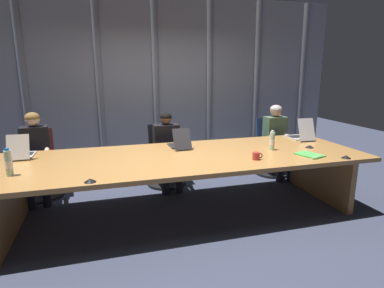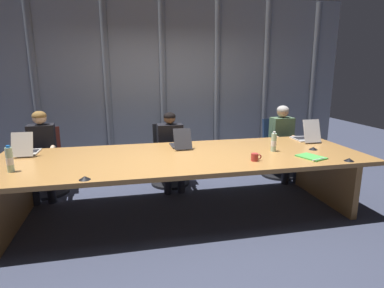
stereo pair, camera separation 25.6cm
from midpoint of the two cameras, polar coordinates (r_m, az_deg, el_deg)
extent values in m
plane|color=#383D51|center=(4.06, 0.46, -12.35)|extent=(13.95, 13.95, 0.00)
cube|color=#B77F42|center=(3.80, 0.48, -2.44)|extent=(4.40, 1.48, 0.05)
cube|color=black|center=(3.82, 0.48, -3.38)|extent=(3.74, 0.10, 0.06)
cube|color=olive|center=(4.00, -28.28, -8.97)|extent=(0.08, 1.25, 0.70)
cube|color=olive|center=(4.73, 24.27, -5.24)|extent=(0.08, 1.25, 0.70)
cube|color=gray|center=(5.80, -4.36, 10.83)|extent=(6.98, 0.10, 3.03)
cylinder|color=slate|center=(5.83, -25.40, 9.63)|extent=(0.12, 0.12, 2.97)
cylinder|color=slate|center=(5.69, -13.80, 10.45)|extent=(0.12, 0.12, 2.97)
cylinder|color=slate|center=(5.75, -3.98, 10.82)|extent=(0.12, 0.12, 2.97)
cylinder|color=slate|center=(5.98, 5.78, 10.87)|extent=(0.12, 0.12, 2.97)
cylinder|color=slate|center=(6.35, 14.24, 10.68)|extent=(0.12, 0.12, 2.97)
cylinder|color=slate|center=(6.86, 22.00, 10.29)|extent=(0.12, 0.12, 2.97)
cube|color=beige|center=(4.34, -25.98, -1.37)|extent=(0.24, 0.31, 0.02)
cube|color=black|center=(4.36, -25.92, -1.17)|extent=(0.20, 0.17, 0.00)
cube|color=beige|center=(4.12, -26.85, -0.09)|extent=(0.24, 0.11, 0.28)
cube|color=black|center=(4.13, -26.84, -0.04)|extent=(0.21, 0.09, 0.25)
cube|color=#2D2D33|center=(4.26, -0.58, -0.26)|extent=(0.24, 0.30, 0.02)
cube|color=black|center=(4.28, -0.65, -0.07)|extent=(0.20, 0.17, 0.00)
cube|color=#2D2D33|center=(4.03, 0.11, 0.93)|extent=(0.23, 0.14, 0.26)
cube|color=black|center=(4.03, 0.09, 0.98)|extent=(0.21, 0.12, 0.23)
cube|color=#BCBCC1|center=(4.98, 20.77, 0.85)|extent=(0.26, 0.35, 0.02)
cube|color=black|center=(5.00, 20.63, 1.02)|extent=(0.21, 0.20, 0.00)
cube|color=#BCBCC1|center=(4.76, 22.33, 2.18)|extent=(0.25, 0.13, 0.31)
cube|color=black|center=(4.76, 22.30, 2.22)|extent=(0.22, 0.11, 0.28)
cube|color=#511E19|center=(4.94, -23.69, -3.39)|extent=(0.54, 0.54, 0.08)
cube|color=#511E19|center=(5.09, -23.82, 0.20)|extent=(0.44, 0.17, 0.46)
cylinder|color=#262628|center=(5.00, -23.46, -5.79)|extent=(0.05, 0.05, 0.36)
cylinder|color=black|center=(5.07, -23.25, -7.90)|extent=(0.60, 0.60, 0.04)
cube|color=black|center=(4.90, -2.53, -2.38)|extent=(0.51, 0.51, 0.08)
cube|color=black|center=(5.05, -3.17, 1.17)|extent=(0.44, 0.14, 0.45)
cylinder|color=#262628|center=(4.96, -2.50, -4.80)|extent=(0.05, 0.05, 0.36)
cylinder|color=black|center=(5.03, -2.48, -6.94)|extent=(0.60, 0.60, 0.04)
cube|color=navy|center=(5.53, 16.99, -1.15)|extent=(0.52, 0.52, 0.08)
cube|color=navy|center=(5.64, 15.93, 2.09)|extent=(0.44, 0.15, 0.48)
cylinder|color=#262628|center=(5.58, 16.84, -3.32)|extent=(0.05, 0.05, 0.36)
cylinder|color=black|center=(5.64, 16.70, -5.25)|extent=(0.60, 0.60, 0.04)
cube|color=black|center=(4.85, -24.12, 0.05)|extent=(0.37, 0.25, 0.54)
sphere|color=beige|center=(4.78, -24.54, 4.35)|extent=(0.19, 0.19, 0.19)
ellipsoid|color=olive|center=(4.78, -24.56, 4.62)|extent=(0.19, 0.19, 0.14)
cylinder|color=black|center=(4.82, -22.50, 1.10)|extent=(0.08, 0.14, 0.27)
cylinder|color=beige|center=(4.64, -22.54, -0.83)|extent=(0.09, 0.30, 0.06)
cylinder|color=black|center=(4.85, -25.92, 0.85)|extent=(0.08, 0.14, 0.27)
cylinder|color=beige|center=(4.67, -26.10, -1.08)|extent=(0.09, 0.30, 0.06)
cylinder|color=#262833|center=(4.72, -22.80, -3.93)|extent=(0.17, 0.41, 0.13)
cylinder|color=#262833|center=(4.61, -22.72, -7.16)|extent=(0.11, 0.11, 0.46)
cylinder|color=#262833|center=(4.74, -25.21, -4.09)|extent=(0.17, 0.41, 0.13)
cylinder|color=#262833|center=(4.64, -25.20, -7.30)|extent=(0.11, 0.11, 0.46)
cube|color=black|center=(4.81, -2.50, 0.77)|extent=(0.38, 0.22, 0.48)
sphere|color=brown|center=(4.75, -2.54, 4.71)|extent=(0.18, 0.18, 0.18)
ellipsoid|color=black|center=(4.75, -2.54, 4.97)|extent=(0.18, 0.18, 0.13)
cylinder|color=black|center=(4.83, -0.64, 1.44)|extent=(0.07, 0.14, 0.27)
cylinder|color=brown|center=(4.66, -0.10, -0.48)|extent=(0.06, 0.30, 0.06)
cylinder|color=black|center=(4.78, -4.39, 1.27)|extent=(0.07, 0.14, 0.27)
cylinder|color=brown|center=(4.60, -3.98, -0.69)|extent=(0.06, 0.30, 0.06)
cylinder|color=#262833|center=(4.71, -0.83, -2.89)|extent=(0.13, 0.40, 0.13)
cylinder|color=#262833|center=(4.61, -0.36, -6.10)|extent=(0.11, 0.11, 0.46)
cylinder|color=#262833|center=(4.67, -3.24, -3.04)|extent=(0.13, 0.40, 0.13)
cylinder|color=#262833|center=(4.57, -2.83, -6.28)|extent=(0.11, 0.11, 0.46)
cube|color=#4C6B4C|center=(5.44, 17.17, 1.86)|extent=(0.35, 0.23, 0.52)
sphere|color=tan|center=(5.38, 17.44, 5.63)|extent=(0.19, 0.19, 0.19)
ellipsoid|color=#B2ADA8|center=(5.38, 17.45, 5.89)|extent=(0.20, 0.20, 0.14)
cylinder|color=#4C6B4C|center=(5.50, 18.53, 2.63)|extent=(0.07, 0.14, 0.27)
cylinder|color=tan|center=(5.35, 19.61, 0.99)|extent=(0.07, 0.30, 0.06)
cylinder|color=#4C6B4C|center=(5.35, 15.88, 2.54)|extent=(0.07, 0.14, 0.27)
cylinder|color=tan|center=(5.20, 16.92, 0.85)|extent=(0.07, 0.30, 0.06)
cylinder|color=#262833|center=(5.39, 18.95, -1.55)|extent=(0.14, 0.40, 0.13)
cylinder|color=#262833|center=(5.30, 19.80, -4.31)|extent=(0.11, 0.11, 0.46)
cylinder|color=#262833|center=(5.28, 17.11, -1.70)|extent=(0.14, 0.40, 0.13)
cylinder|color=#262833|center=(5.19, 17.95, -4.51)|extent=(0.11, 0.11, 0.46)
cylinder|color=#ADD1B2|center=(4.12, 16.30, 0.28)|extent=(0.07, 0.07, 0.23)
cylinder|color=white|center=(4.13, 16.29, 0.12)|extent=(0.07, 0.07, 0.07)
cylinder|color=white|center=(4.10, 16.41, 2.01)|extent=(0.04, 0.04, 0.02)
cylinder|color=#ADD1B2|center=(3.59, -28.37, -2.55)|extent=(0.07, 0.07, 0.25)
cylinder|color=white|center=(3.59, -28.35, -2.74)|extent=(0.07, 0.07, 0.08)
cylinder|color=blue|center=(3.55, -28.61, -0.41)|extent=(0.04, 0.04, 0.02)
cylinder|color=#B2332D|center=(3.65, 13.23, -2.35)|extent=(0.08, 0.08, 0.09)
torus|color=#B2332D|center=(3.68, 13.98, -2.30)|extent=(0.06, 0.01, 0.06)
cone|color=black|center=(3.09, -16.62, -5.92)|extent=(0.11, 0.11, 0.03)
cone|color=black|center=(4.03, 28.20, -2.52)|extent=(0.11, 0.11, 0.03)
cone|color=black|center=(4.40, 22.67, -0.74)|extent=(0.11, 0.11, 0.03)
cube|color=#4CB74C|center=(4.00, 22.49, -2.20)|extent=(0.31, 0.36, 0.02)
cylinder|color=silver|center=(3.89, 23.67, -2.55)|extent=(0.20, 0.08, 0.01)
camera|label=1|loc=(0.13, -88.14, 0.44)|focal=29.48mm
camera|label=2|loc=(0.13, 91.86, -0.44)|focal=29.48mm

